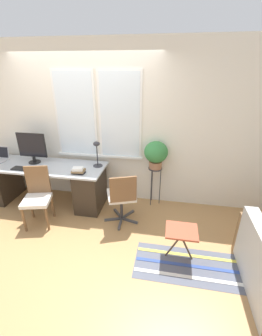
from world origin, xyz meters
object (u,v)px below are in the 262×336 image
(book_stack, at_px, (78,170))
(office_chair_swivel, at_px, (122,196))
(keyboard, at_px, (24,169))
(monitor, at_px, (32,147))
(plant_stand, at_px, (155,173))
(folding_stool, at_px, (181,233))
(potted_plant, at_px, (156,153))
(desk_chair_wooden, at_px, (37,195))
(desk_lamp, at_px, (97,150))
(mouse, at_px, (42,169))

(book_stack, distance_m, office_chair_swivel, 0.81)
(keyboard, bearing_deg, monitor, 88.60)
(plant_stand, xyz_separation_m, folding_stool, (0.44, -1.23, -0.20))
(potted_plant, bearing_deg, plant_stand, -90.00)
(keyboard, xyz_separation_m, book_stack, (0.94, 0.02, 0.04))
(desk_chair_wooden, bearing_deg, potted_plant, 11.84)
(desk_lamp, xyz_separation_m, desk_chair_wooden, (-0.77, -0.68, -0.54))
(keyboard, relative_size, potted_plant, 0.90)
(monitor, relative_size, folding_stool, 1.18)
(keyboard, distance_m, potted_plant, 2.19)
(office_chair_swivel, bearing_deg, plant_stand, -145.81)
(desk_lamp, xyz_separation_m, potted_plant, (0.97, 0.16, -0.05))
(keyboard, xyz_separation_m, potted_plant, (2.12, 0.50, 0.23))
(mouse, bearing_deg, folding_stool, -18.55)
(keyboard, height_order, folding_stool, keyboard)
(monitor, distance_m, book_stack, 1.00)
(mouse, relative_size, desk_lamp, 0.14)
(book_stack, relative_size, plant_stand, 0.30)
(keyboard, xyz_separation_m, mouse, (0.30, 0.03, 0.01))
(monitor, height_order, folding_stool, monitor)
(book_stack, xyz_separation_m, office_chair_swivel, (0.74, -0.15, -0.31))
(keyboard, height_order, office_chair_swivel, office_chair_swivel)
(mouse, distance_m, office_chair_swivel, 1.41)
(keyboard, distance_m, office_chair_swivel, 1.70)
(keyboard, xyz_separation_m, office_chair_swivel, (1.67, -0.13, -0.27))
(plant_stand, relative_size, folding_stool, 1.56)
(mouse, relative_size, desk_chair_wooden, 0.07)
(monitor, height_order, potted_plant, monitor)
(keyboard, bearing_deg, desk_chair_wooden, -41.48)
(keyboard, relative_size, book_stack, 1.96)
(plant_stand, bearing_deg, keyboard, -166.61)
(monitor, bearing_deg, desk_lamp, 2.38)
(book_stack, relative_size, desk_chair_wooden, 0.23)
(plant_stand, height_order, potted_plant, potted_plant)
(plant_stand, distance_m, folding_stool, 1.32)
(desk_lamp, distance_m, book_stack, 0.46)
(plant_stand, bearing_deg, monitor, -174.30)
(mouse, bearing_deg, book_stack, -1.17)
(plant_stand, bearing_deg, office_chair_swivel, -125.12)
(mouse, xyz_separation_m, desk_chair_wooden, (0.09, -0.37, -0.27))
(keyboard, bearing_deg, desk_lamp, 16.48)
(desk_lamp, bearing_deg, mouse, -159.95)
(mouse, bearing_deg, potted_plant, 14.63)
(desk_lamp, distance_m, office_chair_swivel, 0.89)
(office_chair_swivel, relative_size, folding_stool, 1.94)
(book_stack, bearing_deg, monitor, 163.37)
(keyboard, relative_size, office_chair_swivel, 0.48)
(keyboard, relative_size, plant_stand, 0.60)
(desk_lamp, distance_m, plant_stand, 1.07)
(desk_chair_wooden, bearing_deg, plant_stand, 11.84)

